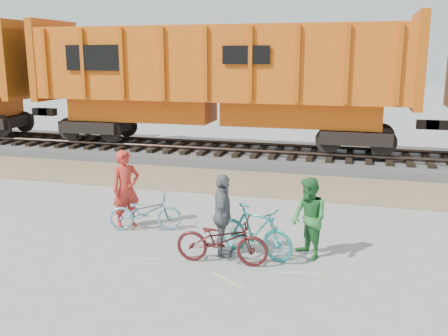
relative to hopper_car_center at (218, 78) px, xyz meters
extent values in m
plane|color=#9E9E99|center=(2.26, -9.00, -3.01)|extent=(120.00, 120.00, 0.00)
cube|color=#907759|center=(2.26, -3.50, -3.00)|extent=(120.00, 3.00, 0.02)
cube|color=slate|center=(2.26, 0.00, -2.86)|extent=(120.00, 4.00, 0.30)
cube|color=black|center=(-4.24, 0.00, -2.65)|extent=(0.22, 2.60, 0.12)
cube|color=black|center=(2.26, 0.00, -2.65)|extent=(0.22, 2.60, 0.12)
cylinder|color=#382821|center=(2.26, -0.72, -2.53)|extent=(120.00, 0.12, 0.12)
cylinder|color=#382821|center=(2.26, 0.72, -2.53)|extent=(120.00, 0.12, 0.12)
cube|color=#B74B0B|center=(-8.15, 0.00, 0.63)|extent=(0.30, 3.06, 3.10)
cube|color=black|center=(0.00, 0.00, -2.07)|extent=(11.20, 2.20, 0.80)
cube|color=orange|center=(0.00, 0.00, -1.22)|extent=(11.76, 1.65, 0.90)
cube|color=orange|center=(0.00, 0.00, 0.53)|extent=(14.00, 3.00, 2.60)
cube|color=#B74B0B|center=(-6.85, 0.00, 0.63)|extent=(0.30, 3.06, 3.10)
cube|color=#B74B0B|center=(6.85, 0.00, 0.63)|extent=(0.30, 3.06, 3.10)
cube|color=black|center=(-4.20, -1.58, 0.73)|extent=(2.20, 0.04, 0.90)
imported|color=#6EA0B9|center=(0.65, -8.20, -2.58)|extent=(1.70, 1.01, 0.84)
imported|color=teal|center=(3.32, -9.00, -2.50)|extent=(1.73, 1.08, 1.01)
imported|color=#4A1515|center=(2.79, -9.52, -2.55)|extent=(1.77, 0.68, 0.92)
imported|color=red|center=(0.15, -8.10, -2.12)|extent=(0.75, 0.76, 1.77)
imported|color=#2B7734|center=(4.32, -8.80, -2.22)|extent=(0.94, 0.97, 1.57)
imported|color=slate|center=(2.69, -9.12, -2.20)|extent=(0.57, 1.00, 1.61)
camera|label=1|loc=(5.14, -17.96, 0.81)|focal=40.00mm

